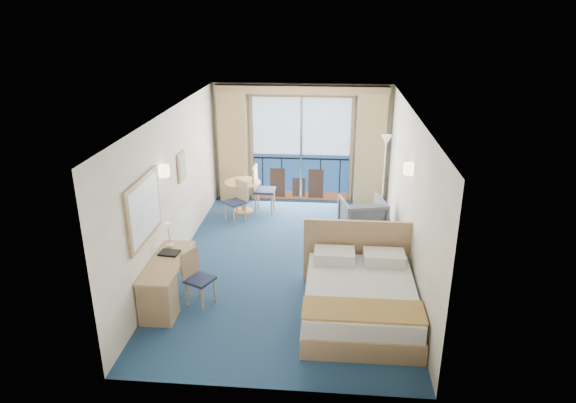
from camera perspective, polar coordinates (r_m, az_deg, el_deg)
The scene contains 22 objects.
floor at distance 9.23m, azimuth 0.13°, elevation -6.78°, with size 6.50×6.50×0.00m, color navy.
room_walls at distance 8.55m, azimuth 0.14°, elevation 3.82°, with size 4.04×6.54×2.72m.
balcony_door at distance 11.81m, azimuth 1.44°, elevation 5.47°, with size 2.36×0.03×2.52m.
curtain_left at distance 11.82m, azimuth -6.12°, elevation 6.04°, with size 0.65×0.22×2.55m, color tan.
curtain_right at distance 11.64m, azimuth 9.11°, elevation 5.65°, with size 0.65×0.22×2.55m, color tan.
pelmet at distance 11.39m, azimuth 1.51°, elevation 12.29°, with size 3.80×0.25×0.18m, color tan.
mirror at distance 7.66m, azimuth -15.70°, elevation -0.86°, with size 0.05×1.25×0.95m.
wall_print at distance 9.39m, azimuth -11.72°, elevation 3.83°, with size 0.04×0.42×0.52m.
sconce_left at distance 8.35m, azimuth -13.62°, elevation 3.33°, with size 0.18×0.18×0.18m, color #FFE2B2.
sconce_right at distance 8.45m, azimuth 13.31°, elevation 3.55°, with size 0.18×0.18×0.18m, color #FFE2B2.
bed at distance 7.69m, azimuth 7.98°, elevation -10.48°, with size 1.77×2.10×1.11m.
nightstand at distance 9.04m, azimuth 11.45°, elevation -6.01°, with size 0.40×0.38×0.52m, color #997D51.
phone at distance 8.92m, azimuth 11.69°, elevation -4.24°, with size 0.20×0.15×0.09m, color white.
armchair at distance 10.27m, azimuth 8.25°, elevation -1.66°, with size 0.82×0.84×0.77m, color #454A54.
floor_lamp at distance 11.07m, azimuth 10.76°, elevation 5.10°, with size 0.24×0.24×1.77m.
desk at distance 7.83m, azimuth -14.02°, elevation -9.75°, with size 0.50×1.47×0.69m.
desk_chair at distance 7.97m, azimuth -10.23°, elevation -7.95°, with size 0.50×0.50×0.87m.
folder at distance 8.22m, azimuth -13.04°, elevation -5.57°, with size 0.30×0.23×0.03m, color black.
desk_lamp at distance 8.32m, azimuth -13.14°, elevation -3.05°, with size 0.11×0.11×0.40m.
round_table at distance 11.29m, azimuth -5.06°, elevation 1.40°, with size 0.78×0.78×0.70m.
table_chair_a at distance 11.26m, azimuth -3.08°, elevation 1.69°, with size 0.46×0.45×1.04m.
table_chair_b at distance 10.87m, azimuth -5.59°, elevation 0.36°, with size 0.53×0.53×0.87m.
Camera 1 is at (0.70, -8.14, 4.30)m, focal length 32.00 mm.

